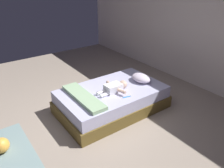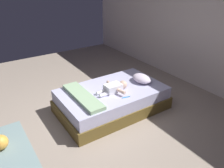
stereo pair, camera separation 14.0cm
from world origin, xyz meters
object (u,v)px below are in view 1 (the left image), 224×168
at_px(pillow, 141,78).
at_px(toothbrush, 127,97).
at_px(toy_ball, 1,145).
at_px(bed, 112,100).
at_px(baby, 115,88).

xyz_separation_m(pillow, toothbrush, (0.32, -0.60, -0.06)).
bearing_deg(toy_ball, pillow, 87.90).
xyz_separation_m(bed, baby, (0.09, -0.00, 0.29)).
bearing_deg(pillow, baby, -87.99).
xyz_separation_m(bed, pillow, (0.07, 0.64, 0.29)).
xyz_separation_m(bed, toothbrush, (0.39, 0.04, 0.23)).
height_order(pillow, baby, baby).
height_order(toothbrush, toy_ball, toothbrush).
relative_size(bed, pillow, 4.72).
bearing_deg(toothbrush, bed, -174.75).
distance_m(pillow, toothbrush, 0.69).
relative_size(bed, toothbrush, 12.73).
height_order(bed, toothbrush, toothbrush).
height_order(baby, toothbrush, baby).
bearing_deg(toy_ball, bed, 89.31).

